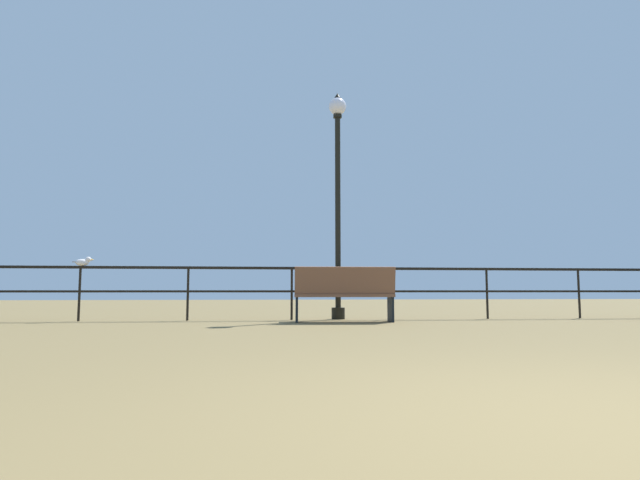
# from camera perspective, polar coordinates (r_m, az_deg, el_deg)

# --- Properties ---
(pier_railing) EXTENTS (21.00, 0.05, 0.99)m
(pier_railing) POSITION_cam_1_polar(r_m,az_deg,el_deg) (10.01, 2.40, -4.43)
(pier_railing) COLOR black
(pier_railing) RESTS_ON ground_plane
(bench_near_left) EXTENTS (1.76, 0.74, 0.95)m
(bench_near_left) POSITION_cam_1_polar(r_m,az_deg,el_deg) (9.19, 2.66, -5.59)
(bench_near_left) COLOR brown
(bench_near_left) RESTS_ON ground_plane
(lamppost_center) EXTENTS (0.35, 0.35, 4.47)m
(lamppost_center) POSITION_cam_1_polar(r_m,az_deg,el_deg) (10.40, 1.93, 6.69)
(lamppost_center) COLOR black
(lamppost_center) RESTS_ON ground_plane
(seagull_on_rail) EXTENTS (0.35, 0.21, 0.17)m
(seagull_on_rail) POSITION_cam_1_polar(r_m,az_deg,el_deg) (10.43, -24.24, -2.15)
(seagull_on_rail) COLOR white
(seagull_on_rail) RESTS_ON pier_railing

